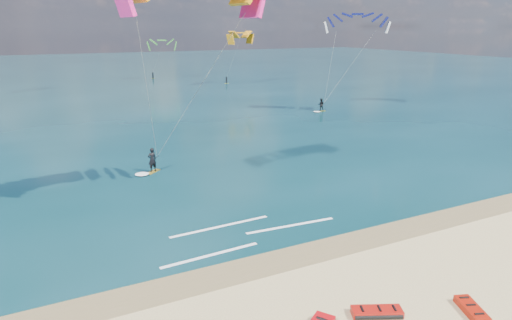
{
  "coord_description": "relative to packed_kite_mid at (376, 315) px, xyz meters",
  "views": [
    {
      "loc": [
        -7.8,
        -15.44,
        11.65
      ],
      "look_at": [
        3.94,
        8.0,
        3.94
      ],
      "focal_mm": 32.0,
      "sensor_mm": 36.0,
      "label": 1
    }
  ],
  "objects": [
    {
      "name": "ground",
      "position": [
        -4.12,
        42.94,
        0.0
      ],
      "size": [
        320.0,
        320.0,
        0.0
      ],
      "primitive_type": "plane",
      "color": "tan",
      "rests_on": "ground"
    },
    {
      "name": "wet_sand_strip",
      "position": [
        -4.12,
        5.94,
        0.0
      ],
      "size": [
        320.0,
        2.4,
        0.01
      ],
      "primitive_type": "cube",
      "color": "brown",
      "rests_on": "ground"
    },
    {
      "name": "sea",
      "position": [
        -4.12,
        106.94,
        0.02
      ],
      "size": [
        320.0,
        200.0,
        0.04
      ],
      "primitive_type": "cube",
      "color": "#082B31",
      "rests_on": "ground"
    },
    {
      "name": "packed_kite_mid",
      "position": [
        0.0,
        0.0,
        0.0
      ],
      "size": [
        2.49,
        1.85,
        0.36
      ],
      "primitive_type": null,
      "rotation": [
        0.0,
        0.0,
        -0.43
      ],
      "color": "#B4130C",
      "rests_on": "ground"
    },
    {
      "name": "packed_kite_right",
      "position": [
        3.7,
        -1.66,
        0.0
      ],
      "size": [
        1.64,
        2.21,
        0.36
      ],
      "primitive_type": null,
      "rotation": [
        0.0,
        0.0,
        1.2
      ],
      "color": "#AF1707",
      "rests_on": "ground"
    },
    {
      "name": "kitesurfer_main",
      "position": [
        -2.85,
        18.97,
        8.59
      ],
      "size": [
        9.08,
        10.65,
        16.59
      ],
      "rotation": [
        0.0,
        0.0,
        0.71
      ],
      "color": "gold",
      "rests_on": "sea"
    },
    {
      "name": "kitesurfer_far",
      "position": [
        26.92,
        39.1,
        8.11
      ],
      "size": [
        10.53,
        6.65,
        14.96
      ],
      "rotation": [
        0.0,
        0.0,
        0.07
      ],
      "color": "#C3D21F",
      "rests_on": "sea"
    },
    {
      "name": "shoreline_foam",
      "position": [
        -1.84,
        9.48,
        0.04
      ],
      "size": [
        11.39,
        3.61,
        0.01
      ],
      "color": "white",
      "rests_on": "ground"
    },
    {
      "name": "distant_kites",
      "position": [
        -12.59,
        80.43,
        5.41
      ],
      "size": [
        77.77,
        36.0,
        12.74
      ],
      "color": "#388E33",
      "rests_on": "ground"
    }
  ]
}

